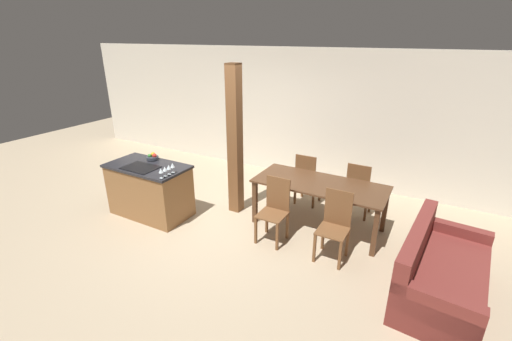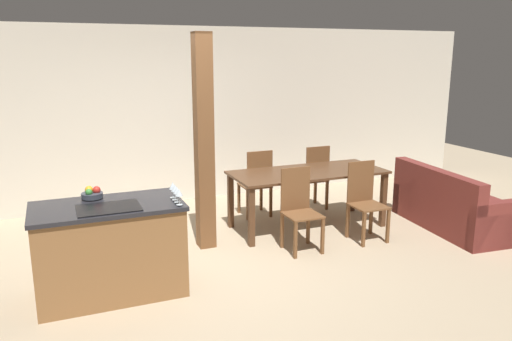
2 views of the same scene
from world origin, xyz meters
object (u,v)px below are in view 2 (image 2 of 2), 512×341
at_px(wine_glass_near, 179,193).
at_px(timber_post, 204,144).
at_px(dining_chair_far_right, 314,177).
at_px(dining_chair_near_left, 299,208).
at_px(fruit_bowl, 92,194).
at_px(wine_glass_middle, 177,190).
at_px(kitchen_island, 110,249).
at_px(dining_chair_near_right, 365,200).
at_px(wine_glass_end, 173,186).
at_px(couch, 454,207).
at_px(dining_table, 308,178).
at_px(wine_glass_far, 175,188).
at_px(dining_chair_far_left, 257,182).

bearing_deg(wine_glass_near, timber_post, 62.88).
distance_m(dining_chair_far_right, timber_post, 2.22).
xyz_separation_m(dining_chair_near_left, timber_post, (-1.00, 0.51, 0.76)).
distance_m(fruit_bowl, dining_chair_near_left, 2.36).
relative_size(wine_glass_middle, dining_chair_near_left, 0.16).
bearing_deg(kitchen_island, dining_chair_near_right, 6.18).
bearing_deg(wine_glass_middle, dining_chair_far_right, 36.77).
relative_size(wine_glass_middle, wine_glass_end, 1.00).
relative_size(kitchen_island, dining_chair_near_right, 1.42).
bearing_deg(couch, wine_glass_middle, 101.49).
distance_m(dining_table, dining_chair_near_left, 0.82).
relative_size(fruit_bowl, dining_table, 0.10).
relative_size(wine_glass_far, dining_chair_far_right, 0.16).
bearing_deg(wine_glass_end, wine_glass_middle, -90.00).
xyz_separation_m(wine_glass_middle, couch, (3.84, 0.43, -0.75)).
distance_m(couch, timber_post, 3.46).
bearing_deg(couch, wine_glass_end, 98.99).
bearing_deg(dining_chair_near_right, dining_chair_far_right, 90.00).
bearing_deg(wine_glass_middle, wine_glass_end, 90.00).
distance_m(fruit_bowl, couch, 4.62).
height_order(kitchen_island, dining_chair_far_left, dining_chair_far_left).
height_order(wine_glass_middle, couch, wine_glass_middle).
relative_size(dining_table, dining_chair_near_right, 2.09).
bearing_deg(dining_table, dining_chair_near_right, -55.09).
height_order(kitchen_island, couch, kitchen_island).
distance_m(dining_chair_far_left, timber_post, 1.49).
xyz_separation_m(dining_table, dining_chair_far_right, (0.46, 0.66, -0.17)).
distance_m(wine_glass_near, timber_post, 1.31).
xyz_separation_m(wine_glass_middle, dining_chair_near_right, (2.51, 0.56, -0.53)).
bearing_deg(wine_glass_end, timber_post, 56.68).
xyz_separation_m(kitchen_island, wine_glass_far, (0.62, -0.13, 0.58)).
bearing_deg(timber_post, wine_glass_middle, -118.94).
height_order(kitchen_island, wine_glass_far, wine_glass_far).
height_order(fruit_bowl, wine_glass_far, wine_glass_far).
bearing_deg(dining_chair_far_right, wine_glass_far, 35.52).
height_order(wine_glass_middle, dining_chair_far_left, wine_glass_middle).
relative_size(kitchen_island, timber_post, 0.55).
bearing_deg(dining_table, dining_chair_far_right, 55.09).
height_order(fruit_bowl, dining_chair_near_right, fruit_bowl).
xyz_separation_m(wine_glass_near, dining_chair_near_left, (1.59, 0.64, -0.53)).
distance_m(dining_table, dining_chair_far_right, 0.82).
xyz_separation_m(dining_chair_far_left, timber_post, (-1.00, -0.81, 0.76)).
relative_size(wine_glass_end, dining_chair_near_right, 0.16).
distance_m(kitchen_island, wine_glass_far, 0.86).
height_order(kitchen_island, wine_glass_middle, wine_glass_middle).
distance_m(fruit_bowl, timber_post, 1.48).
bearing_deg(dining_chair_near_right, dining_table, 124.91).
height_order(kitchen_island, dining_chair_near_right, dining_chair_near_right).
xyz_separation_m(wine_glass_far, dining_chair_near_right, (2.51, 0.47, -0.53)).
bearing_deg(wine_glass_end, wine_glass_near, -90.00).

